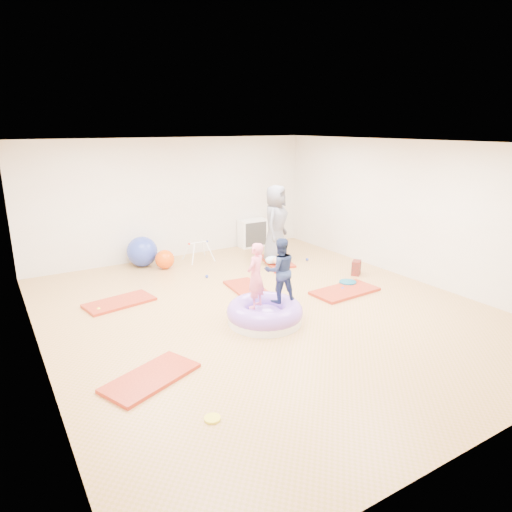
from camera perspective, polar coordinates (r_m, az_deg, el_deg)
room at (r=7.47m, az=1.20°, el=3.14°), size 7.01×8.01×2.81m
gym_mat_front_left at (r=6.05m, az=-13.02°, el=-14.60°), size 1.34×1.01×0.05m
gym_mat_mid_left at (r=8.53m, az=-16.70°, el=-5.57°), size 1.27×0.79×0.05m
gym_mat_center_back at (r=8.85m, az=-1.11°, el=-4.08°), size 0.66×1.16×0.05m
gym_mat_right at (r=8.86m, az=11.04°, el=-4.32°), size 1.33×0.72×0.05m
gym_mat_rear_right at (r=10.61m, az=2.58°, el=-0.64°), size 0.80×1.20×0.05m
inflatable_cushion at (r=7.39m, az=1.10°, el=-7.20°), size 1.23×1.23×0.39m
child_pink at (r=7.04m, az=-0.05°, el=-2.09°), size 0.45×0.41×1.04m
child_navy at (r=7.27m, az=3.02°, el=-1.43°), size 0.60×0.52×1.06m
adult_caregiver at (r=10.35m, az=2.45°, el=4.06°), size 1.02×0.96×1.75m
infant at (r=10.27m, az=2.14°, el=-0.47°), size 0.34×0.35×0.20m
ball_pit_balls at (r=9.02m, az=-0.39°, el=-3.60°), size 4.96×2.43×0.07m
exercise_ball_blue at (r=10.53m, az=-14.04°, el=0.55°), size 0.68×0.68×0.68m
exercise_ball_orange at (r=10.27m, az=-11.33°, el=-0.42°), size 0.42×0.42×0.42m
infant_play_gym at (r=10.66m, az=-7.22°, el=0.94°), size 0.61×0.58×0.47m
cube_shelf at (r=11.89m, az=-0.41°, el=2.89°), size 0.72×0.35×0.72m
balance_disc at (r=9.28m, az=11.38°, el=-3.35°), size 0.34×0.34×0.07m
backpack at (r=9.92m, az=12.42°, el=-1.44°), size 0.31×0.29×0.30m
yellow_toy at (r=5.26m, az=-5.47°, el=-19.57°), size 0.18×0.18×0.03m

